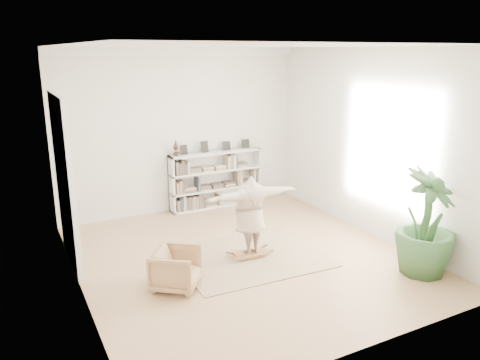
# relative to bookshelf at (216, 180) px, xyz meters

# --- Properties ---
(floor) EXTENTS (6.00, 6.00, 0.00)m
(floor) POSITION_rel_bookshelf_xyz_m (-0.74, -2.82, -0.64)
(floor) COLOR tan
(floor) RESTS_ON ground
(room_shell) EXTENTS (6.00, 6.00, 6.00)m
(room_shell) POSITION_rel_bookshelf_xyz_m (-0.74, 0.12, 2.87)
(room_shell) COLOR silver
(room_shell) RESTS_ON floor
(doors) EXTENTS (0.09, 1.78, 2.92)m
(doors) POSITION_rel_bookshelf_xyz_m (-3.45, -1.52, 0.76)
(doors) COLOR white
(doors) RESTS_ON floor
(bookshelf) EXTENTS (2.20, 0.35, 1.64)m
(bookshelf) POSITION_rel_bookshelf_xyz_m (0.00, 0.00, 0.00)
(bookshelf) COLOR silver
(bookshelf) RESTS_ON floor
(armchair) EXTENTS (0.95, 0.95, 0.63)m
(armchair) POSITION_rel_bookshelf_xyz_m (-2.19, -3.30, -0.32)
(armchair) COLOR tan
(armchair) RESTS_ON floor
(rug) EXTENTS (2.58, 2.10, 0.02)m
(rug) POSITION_rel_bookshelf_xyz_m (-0.66, -2.87, -0.63)
(rug) COLOR tan
(rug) RESTS_ON floor
(rocker_board) EXTENTS (0.56, 0.35, 0.12)m
(rocker_board) POSITION_rel_bookshelf_xyz_m (-0.66, -2.87, -0.56)
(rocker_board) COLOR brown
(rocker_board) RESTS_ON rug
(person) EXTENTS (1.73, 0.53, 1.39)m
(person) POSITION_rel_bookshelf_xyz_m (-0.66, -2.87, 0.20)
(person) COLOR #BEA38E
(person) RESTS_ON rocker_board
(houseplant) EXTENTS (1.25, 1.25, 1.74)m
(houseplant) POSITION_rel_bookshelf_xyz_m (1.56, -4.68, 0.23)
(houseplant) COLOR #31592C
(houseplant) RESTS_ON floor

